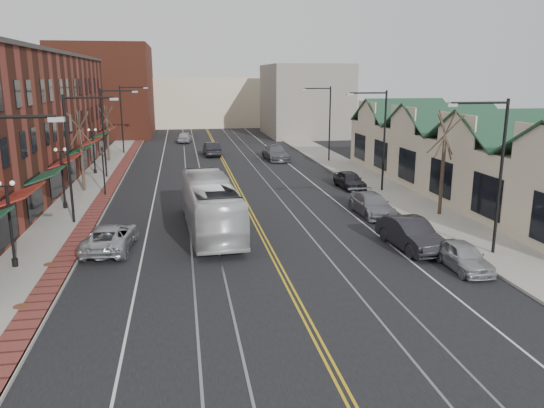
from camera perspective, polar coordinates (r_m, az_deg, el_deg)
name	(u,v)px	position (r m, az deg, el deg)	size (l,w,h in m)	color
ground	(308,322)	(20.97, 3.84, -12.52)	(160.00, 160.00, 0.00)	black
sidewalk_left	(78,208)	(40.07, -20.19, -0.46)	(4.00, 120.00, 0.15)	gray
sidewalk_right	(397,196)	(42.69, 13.31, 0.85)	(4.00, 120.00, 0.15)	gray
building_right	(470,166)	(44.96, 20.55, 3.87)	(8.00, 36.00, 4.60)	beige
backdrop_left	(106,91)	(89.06, -17.47, 11.55)	(14.00, 18.00, 14.00)	maroon
backdrop_mid	(204,102)	(103.50, -7.33, 10.86)	(22.00, 14.00, 9.00)	beige
backdrop_right	(305,100)	(85.63, 3.55, 11.07)	(12.00, 16.00, 11.00)	slate
streetlight_l_1	(75,146)	(35.16, -20.44, 5.89)	(3.33, 0.25, 8.00)	black
streetlight_l_2	(108,124)	(50.88, -17.22, 8.26)	(3.33, 0.25, 8.00)	black
streetlight_l_3	(125,112)	(66.74, -15.52, 9.50)	(3.33, 0.25, 8.00)	black
streetlight_r_0	(494,161)	(29.15, 22.76, 4.26)	(3.33, 0.25, 8.00)	black
streetlight_r_1	(379,130)	(43.40, 11.47, 7.77)	(3.33, 0.25, 8.00)	black
streetlight_r_2	(326,116)	(58.55, 5.82, 9.41)	(3.33, 0.25, 8.00)	black
lamppost_l_1	(11,226)	(28.44, -26.30, -2.14)	(0.84, 0.28, 4.27)	black
lamppost_l_2	(63,179)	(39.80, -21.57, 2.47)	(0.84, 0.28, 4.27)	black
lamppost_l_3	(94,152)	(53.40, -18.62, 5.33)	(0.84, 0.28, 4.27)	black
tree_left_near	(81,149)	(45.36, -19.85, 5.56)	(1.78, 1.37, 6.48)	#382B21
tree_left_far	(107,132)	(61.10, -17.31, 7.39)	(1.66, 1.28, 6.02)	#382B21
tree_right_mid	(443,161)	(36.91, 17.94, 4.41)	(1.90, 1.46, 6.93)	#382B21
manhole_mid	(21,306)	(24.08, -25.39, -9.90)	(0.60, 0.60, 0.02)	#592D19
manhole_far	(50,264)	(28.60, -22.79, -5.99)	(0.60, 0.60, 0.02)	#592D19
traffic_signal	(103,167)	(43.27, -17.69, 3.80)	(0.18, 0.15, 3.80)	black
transit_bus	(210,205)	(32.22, -6.66, -0.15)	(2.72, 11.61, 3.24)	silver
parked_suv	(110,237)	(30.06, -17.02, -3.44)	(2.40, 5.21, 1.45)	#A5A9AC
parked_car_a	(463,256)	(27.58, 19.88, -5.29)	(1.60, 3.99, 1.36)	#A0A2A7
parked_car_b	(411,234)	(29.89, 14.68, -3.15)	(1.78, 5.11, 1.68)	black
parked_car_c	(372,204)	(36.65, 10.67, -0.05)	(2.04, 5.02, 1.46)	slate
parked_car_d	(350,180)	(45.04, 8.35, 2.58)	(1.73, 4.29, 1.46)	black
distant_car_left	(212,149)	(63.63, -6.48, 5.91)	(1.73, 4.95, 1.63)	black
distant_car_right	(276,153)	(59.80, 0.40, 5.51)	(2.31, 5.67, 1.65)	#5B5B62
distant_car_far	(185,137)	(77.03, -9.37, 7.10)	(1.80, 4.47, 1.52)	#B0B2B8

